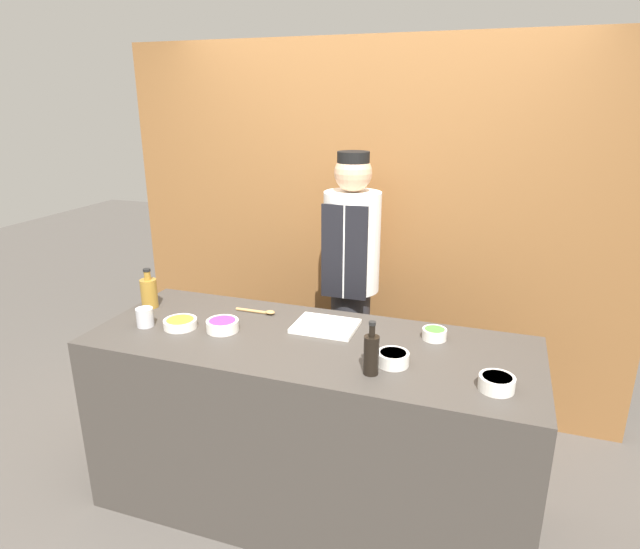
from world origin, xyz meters
The scene contains 14 objects.
ground_plane centered at (0.00, 0.00, 0.00)m, with size 14.00×14.00×0.00m, color #4C4742.
cabinet_wall centered at (0.00, 1.19, 1.20)m, with size 3.34×0.18×2.40m.
counter centered at (0.00, 0.00, 0.47)m, with size 2.14×0.80×0.95m.
sauce_bowl_brown centered at (0.43, -0.11, 0.98)m, with size 0.14×0.14×0.06m.
sauce_bowl_green centered at (0.56, 0.21, 0.97)m, with size 0.12×0.12×0.05m.
sauce_bowl_purple centered at (-0.44, -0.04, 0.98)m, with size 0.16×0.16×0.05m.
sauce_bowl_orange centered at (0.86, -0.19, 0.98)m, with size 0.14×0.14×0.06m.
sauce_bowl_yellow centered at (-0.66, -0.07, 0.97)m, with size 0.17×0.17×0.04m.
cutting_board centered at (0.03, 0.16, 0.96)m, with size 0.31×0.25×0.02m.
bottle_vinegar centered at (-0.98, 0.12, 1.03)m, with size 0.09×0.09×0.22m.
bottle_soy centered at (0.36, -0.22, 1.04)m, with size 0.07×0.07×0.24m.
cup_steel centered at (-0.84, -0.11, 0.99)m, with size 0.09×0.09×0.10m.
wooden_spoon centered at (-0.36, 0.23, 0.96)m, with size 0.23×0.04×0.02m.
chef_center centered at (-0.02, 0.79, 0.97)m, with size 0.34×0.34×1.76m.
Camera 1 is at (0.80, -2.18, 2.04)m, focal length 30.00 mm.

